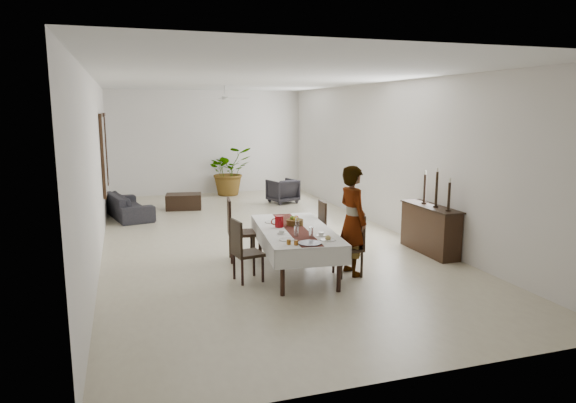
{
  "coord_description": "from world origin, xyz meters",
  "views": [
    {
      "loc": [
        -2.53,
        -10.09,
        2.61
      ],
      "look_at": [
        0.14,
        -1.81,
        1.05
      ],
      "focal_mm": 32.0,
      "sensor_mm": 36.0,
      "label": 1
    }
  ],
  "objects": [
    {
      "name": "candlestick_far_candle",
      "position": [
        2.78,
        -1.89,
        1.46
      ],
      "size": [
        0.03,
        0.03,
        0.08
      ],
      "primitive_type": "cylinder",
      "color": "#ECE9CD",
      "rests_on": "candlestick_far_shaft"
    },
    {
      "name": "chair_left_near_leg_bl",
      "position": [
        -0.64,
        -2.46,
        0.2
      ],
      "size": [
        0.05,
        0.05,
        0.41
      ],
      "primitive_type": "cylinder",
      "rotation": [
        0.0,
        0.0,
        0.17
      ],
      "color": "black",
      "rests_on": "floor"
    },
    {
      "name": "coffee_table",
      "position": [
        -1.06,
        3.53,
        0.2
      ],
      "size": [
        1.0,
        0.74,
        0.41
      ],
      "primitive_type": "cube",
      "rotation": [
        0.0,
        0.0,
        -0.15
      ],
      "color": "black",
      "rests_on": "floor"
    },
    {
      "name": "chair_left_near_leg_br",
      "position": [
        -0.59,
        -2.79,
        0.2
      ],
      "size": [
        0.05,
        0.05,
        0.41
      ],
      "primitive_type": "cylinder",
      "rotation": [
        0.0,
        0.0,
        0.17
      ],
      "color": "black",
      "rests_on": "floor"
    },
    {
      "name": "sideboard_top",
      "position": [
        2.78,
        -2.13,
        0.86
      ],
      "size": [
        0.42,
        1.47,
        0.03
      ],
      "primitive_type": "cube",
      "color": "black",
      "rests_on": "sideboard_body"
    },
    {
      "name": "chair_left_far_leg_fl",
      "position": [
        -0.8,
        -1.33,
        0.23
      ],
      "size": [
        0.05,
        0.05,
        0.46
      ],
      "primitive_type": "cylinder",
      "rotation": [
        0.0,
        0.0,
        -0.13
      ],
      "color": "black",
      "rests_on": "floor"
    },
    {
      "name": "jam_jar_a",
      "position": [
        -0.26,
        -3.41,
        0.75
      ],
      "size": [
        0.06,
        0.06,
        0.07
      ],
      "primitive_type": "cylinder",
      "color": "#975316",
      "rests_on": "tablecloth_top"
    },
    {
      "name": "fruit_red",
      "position": [
        0.16,
        -2.18,
        0.84
      ],
      "size": [
        0.08,
        0.08,
        0.08
      ],
      "primitive_type": "sphere",
      "color": "#9D220F",
      "rests_on": "fruit_basket"
    },
    {
      "name": "sofa",
      "position": [
        -2.47,
        2.89,
        0.29
      ],
      "size": [
        1.2,
        2.1,
        0.58
      ],
      "primitive_type": "imported",
      "rotation": [
        0.0,
        0.0,
        1.8
      ],
      "color": "#29272D",
      "rests_on": "floor"
    },
    {
      "name": "armchair",
      "position": [
        1.73,
        3.64,
        0.34
      ],
      "size": [
        0.9,
        0.92,
        0.68
      ],
      "primitive_type": "imported",
      "rotation": [
        0.0,
        0.0,
        3.42
      ],
      "color": "#29262C",
      "rests_on": "floor"
    },
    {
      "name": "red_pitcher",
      "position": [
        -0.16,
        -2.26,
        0.81
      ],
      "size": [
        0.16,
        0.16,
        0.19
      ],
      "primitive_type": "cylinder",
      "rotation": [
        0.0,
        0.0,
        -0.11
      ],
      "color": "#990B10",
      "rests_on": "tablecloth_top"
    },
    {
      "name": "chair_right_far_leg_br",
      "position": [
        0.49,
        -1.45,
        0.21
      ],
      "size": [
        0.04,
        0.04,
        0.41
      ],
      "primitive_type": "cylinder",
      "rotation": [
        0.0,
        0.0,
        -0.08
      ],
      "color": "black",
      "rests_on": "floor"
    },
    {
      "name": "wine_glass_far",
      "position": [
        0.11,
        -2.38,
        0.8
      ],
      "size": [
        0.07,
        0.07,
        0.16
      ],
      "primitive_type": "cylinder",
      "color": "white",
      "rests_on": "tablecloth_top"
    },
    {
      "name": "table_runner",
      "position": [
        0.06,
        -2.42,
        0.72
      ],
      "size": [
        0.59,
        2.38,
        0.0
      ],
      "primitive_type": "cube",
      "rotation": [
        0.0,
        0.0,
        -0.11
      ],
      "color": "maroon",
      "rests_on": "tablecloth_top"
    },
    {
      "name": "tablecloth_drape_right",
      "position": [
        0.6,
        -2.48,
        0.58
      ],
      "size": [
        0.27,
        2.42,
        0.28
      ],
      "primitive_type": "cube",
      "rotation": [
        0.0,
        0.0,
        -0.11
      ],
      "color": "white",
      "rests_on": "dining_table_top"
    },
    {
      "name": "fan_blade_w",
      "position": [
        -0.35,
        3.0,
        2.9
      ],
      "size": [
        0.55,
        0.1,
        0.01
      ],
      "primitive_type": "cube",
      "color": "white",
      "rests_on": "fan_hub"
    },
    {
      "name": "serving_tray",
      "position": [
        -0.05,
        -3.41,
        0.73
      ],
      "size": [
        0.34,
        0.34,
        0.02
      ],
      "primitive_type": "cylinder",
      "color": "#39393D",
      "rests_on": "tablecloth_top"
    },
    {
      "name": "chair_right_far_leg_bl",
      "position": [
        0.47,
        -1.79,
        0.21
      ],
      "size": [
        0.04,
        0.04,
        0.41
      ],
      "primitive_type": "cylinder",
      "rotation": [
        0.0,
        0.0,
        -0.08
      ],
      "color": "black",
      "rests_on": "floor"
    },
    {
      "name": "chair_right_near_leg_bl",
      "position": [
        0.61,
        -3.04,
        0.21
      ],
      "size": [
        0.04,
        0.04,
        0.41
      ],
      "primitive_type": "cylinder",
      "rotation": [
        0.0,
        0.0,
        -0.03
      ],
      "color": "black",
      "rests_on": "floor"
    },
    {
      "name": "chair_right_near_leg_fl",
      "position": [
        0.95,
        -3.05,
        0.21
      ],
      "size": [
        0.04,
        0.04,
        0.41
      ],
      "primitive_type": "cylinder",
      "rotation": [
        0.0,
        0.0,
        -0.03
      ],
      "color": "black",
      "rests_on": "floor"
    },
    {
      "name": "fan_blade_n",
      "position": [
        0.0,
        3.35,
        2.9
      ],
      "size": [
        0.1,
        0.55,
        0.01
      ],
      "primitive_type": "cube",
      "color": "silver",
      "rests_on": "fan_hub"
    },
    {
      "name": "wall_left",
      "position": [
        -3.0,
        0.0,
        1.6
      ],
      "size": [
        0.02,
        12.0,
        3.2
      ],
      "primitive_type": "cube",
      "color": "white",
      "rests_on": "floor"
    },
    {
      "name": "wall_right",
      "position": [
        3.0,
        0.0,
        1.6
      ],
      "size": [
        0.02,
        12.0,
        3.2
      ],
      "primitive_type": "cube",
      "color": "white",
      "rests_on": "floor"
    },
    {
      "name": "plate_far_left",
      "position": [
        -0.19,
        -1.88,
        0.72
      ],
      "size": [
        0.23,
        0.23,
        0.01
      ],
      "primitive_type": "cylinder",
      "color": "silver",
      "rests_on": "tablecloth_top"
    },
    {
      "name": "chair_left_far_back",
      "position": [
        -0.84,
        -1.52,
        0.8
      ],
      "size": [
        0.1,
        0.46,
        0.59
      ],
      "primitive_type": "cube",
      "rotation": [
        0.0,
        0.0,
        -1.7
      ],
      "color": "black",
      "rests_on": "chair_left_far_seat"
    },
    {
      "name": "bread_near_right",
      "position": [
        0.27,
        -3.3,
        0.75
      ],
      "size": [
        0.08,
        0.08,
        0.08
      ],
      "primitive_type": "sphere",
      "color": "#D3B766",
      "rests_on": "plate_near_right"
    },
    {
      "name": "tablecloth_drape_left",
      "position": [
        -0.49,
        -2.36,
        0.58
      ],
      "size": [
        0.27,
        2.42,
        0.28
      ],
      "primitive_type": "cube",
      "rotation": [
        0.0,
        0.0,
        -0.11
      ],
      "color": "silver",
      "rests_on": "dining_table_top"
    },
    {
      "name": "mirror_frame_far",
      "position": [
        -2.96,
        4.3,
        1.6
      ],
      "size": [
        0.06,
        1.05,
        1.85
      ],
      "primitive_type": "cube",
      "color": "black",
      "rests_on": "wall_left"
    },
    {
      "name": "potted_plant",
      "position": [
        0.56,
        5.46,
        0.75
      ],
      "size": [
        1.52,
        1.37,
        1.49
      ],
      "primitive_type": "imported",
      "rotation": [
        0.0,
        0.0,
        0.16
      ],
      "color": "#366026",
      "rests_on": "floor"
    },
    {
      "name": "fan_blade_s",
      "position": [
        0.0,
        2.65,
        2.9
      ],
      "size": [
        0.1,
        0.55,
        0.01
      ],
      "primitive_type": "cube",
      "color": "silver",
      "rests_on": "fan_hub"
    },
    {
      "name": "tablecloth_drape_far",
      "position": [
        0.19,
        -1.22,
        0.58
      ],
      "size": [
        1.11,
        0.13,
        0.28
      ],
      "primitive_type": "cube",
      "rotation": [
        0.0,
        0.0,
        -0.11
      ],
      "color": "silver",
      "rests_on": "dining_table_top"
    },
    {
      "name": "wine_glass_mid",
      "position": [
        -0.09,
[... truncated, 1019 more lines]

